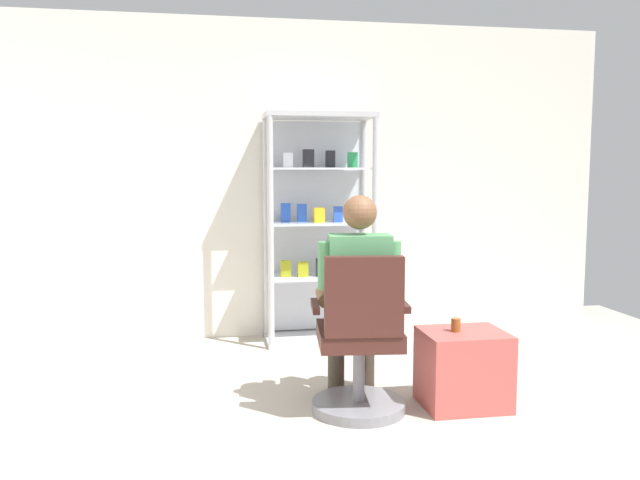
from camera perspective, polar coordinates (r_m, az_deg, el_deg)
back_wall at (r=5.49m, az=-4.73°, el=5.36°), size 6.00×0.10×2.70m
display_cabinet_main at (r=5.32m, az=-0.17°, el=1.18°), size 0.90×0.45×1.90m
office_chair at (r=3.75m, az=3.63°, el=-9.76°), size 0.59×0.56×0.96m
seated_shopkeeper at (r=3.84m, az=3.35°, el=-4.52°), size 0.52×0.59×1.29m
storage_crate at (r=4.02m, az=12.76°, el=-11.24°), size 0.50×0.41×0.46m
tea_glass at (r=3.94m, az=12.14°, el=-7.48°), size 0.06×0.06×0.08m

